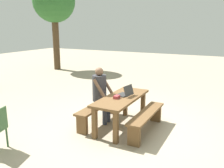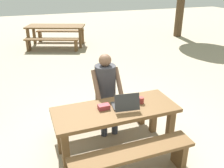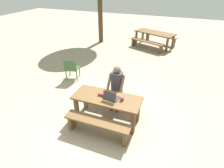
% 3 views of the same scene
% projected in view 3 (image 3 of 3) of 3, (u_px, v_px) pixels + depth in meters
% --- Properties ---
extents(ground_plane, '(30.00, 30.00, 0.00)m').
position_uv_depth(ground_plane, '(107.00, 119.00, 4.76)').
color(ground_plane, tan).
extents(picnic_table_front, '(1.69, 0.67, 0.70)m').
position_uv_depth(picnic_table_front, '(107.00, 101.00, 4.46)').
color(picnic_table_front, brown).
rests_on(picnic_table_front, ground).
extents(bench_near, '(1.56, 0.30, 0.44)m').
position_uv_depth(bench_near, '(97.00, 125.00, 4.13)').
color(bench_near, brown).
rests_on(bench_near, ground).
extents(bench_far, '(1.56, 0.30, 0.44)m').
position_uv_depth(bench_far, '(115.00, 97.00, 5.06)').
color(bench_far, brown).
rests_on(bench_far, ground).
extents(laptop, '(0.37, 0.34, 0.24)m').
position_uv_depth(laptop, '(111.00, 97.00, 4.30)').
color(laptop, '#2D2D2D').
rests_on(laptop, picnic_table_front).
extents(small_pouch, '(0.15, 0.10, 0.06)m').
position_uv_depth(small_pouch, '(102.00, 94.00, 4.46)').
color(small_pouch, '#993338').
rests_on(small_pouch, picnic_table_front).
extents(coffee_mug, '(0.08, 0.08, 0.09)m').
position_uv_depth(coffee_mug, '(122.00, 99.00, 4.27)').
color(coffee_mug, '#99332D').
rests_on(coffee_mug, picnic_table_front).
extents(person_seated, '(0.43, 0.42, 1.30)m').
position_uv_depth(person_seated, '(116.00, 85.00, 4.79)').
color(person_seated, '#333847').
rests_on(person_seated, ground).
extents(plastic_chair, '(0.54, 0.54, 0.80)m').
position_uv_depth(plastic_chair, '(72.00, 69.00, 6.41)').
color(plastic_chair, '#335933').
rests_on(plastic_chair, ground).
extents(picnic_table_mid, '(2.21, 1.52, 0.74)m').
position_uv_depth(picnic_table_mid, '(155.00, 34.00, 9.44)').
color(picnic_table_mid, brown).
rests_on(picnic_table_mid, ground).
extents(bench_mid_south, '(1.83, 0.95, 0.43)m').
position_uv_depth(bench_mid_south, '(147.00, 43.00, 9.16)').
color(bench_mid_south, brown).
rests_on(bench_mid_south, ground).
extents(bench_mid_north, '(1.83, 0.95, 0.43)m').
position_uv_depth(bench_mid_north, '(160.00, 37.00, 10.04)').
color(bench_mid_north, brown).
rests_on(bench_mid_north, ground).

